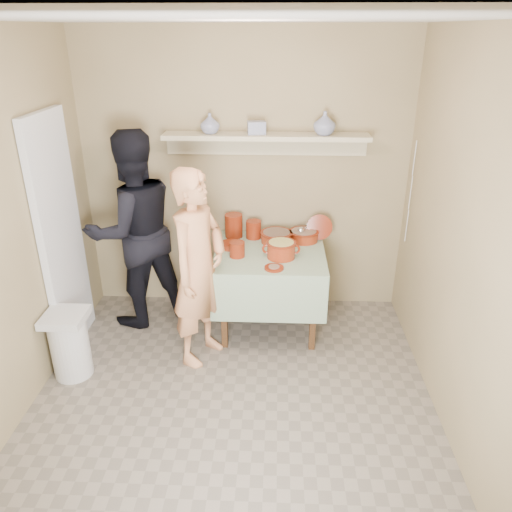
{
  "coord_description": "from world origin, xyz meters",
  "views": [
    {
      "loc": [
        0.3,
        -2.76,
        2.56
      ],
      "look_at": [
        0.15,
        0.75,
        0.95
      ],
      "focal_mm": 35.0,
      "sensor_mm": 36.0,
      "label": 1
    }
  ],
  "objects_px": {
    "person_helper": "(134,231)",
    "serving_table": "(270,263)",
    "cazuela_rice": "(281,248)",
    "trash_bin": "(70,344)",
    "person_cook": "(199,269)"
  },
  "relations": [
    {
      "from": "person_helper",
      "to": "serving_table",
      "type": "xyz_separation_m",
      "value": [
        1.22,
        -0.07,
        -0.26
      ]
    },
    {
      "from": "cazuela_rice",
      "to": "trash_bin",
      "type": "bearing_deg",
      "value": -157.88
    },
    {
      "from": "person_cook",
      "to": "trash_bin",
      "type": "relative_size",
      "value": 2.92
    },
    {
      "from": "serving_table",
      "to": "trash_bin",
      "type": "xyz_separation_m",
      "value": [
        -1.56,
        -0.81,
        -0.36
      ]
    },
    {
      "from": "person_helper",
      "to": "cazuela_rice",
      "type": "height_order",
      "value": "person_helper"
    },
    {
      "from": "person_cook",
      "to": "cazuela_rice",
      "type": "relative_size",
      "value": 4.96
    },
    {
      "from": "cazuela_rice",
      "to": "trash_bin",
      "type": "xyz_separation_m",
      "value": [
        -1.66,
        -0.68,
        -0.56
      ]
    },
    {
      "from": "person_helper",
      "to": "trash_bin",
      "type": "distance_m",
      "value": 1.13
    },
    {
      "from": "person_cook",
      "to": "cazuela_rice",
      "type": "xyz_separation_m",
      "value": [
        0.66,
        0.37,
        0.03
      ]
    },
    {
      "from": "person_helper",
      "to": "serving_table",
      "type": "bearing_deg",
      "value": 141.07
    },
    {
      "from": "person_cook",
      "to": "cazuela_rice",
      "type": "distance_m",
      "value": 0.75
    },
    {
      "from": "person_cook",
      "to": "cazuela_rice",
      "type": "height_order",
      "value": "person_cook"
    },
    {
      "from": "serving_table",
      "to": "trash_bin",
      "type": "distance_m",
      "value": 1.8
    },
    {
      "from": "serving_table",
      "to": "cazuela_rice",
      "type": "relative_size",
      "value": 2.95
    },
    {
      "from": "person_cook",
      "to": "serving_table",
      "type": "height_order",
      "value": "person_cook"
    }
  ]
}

